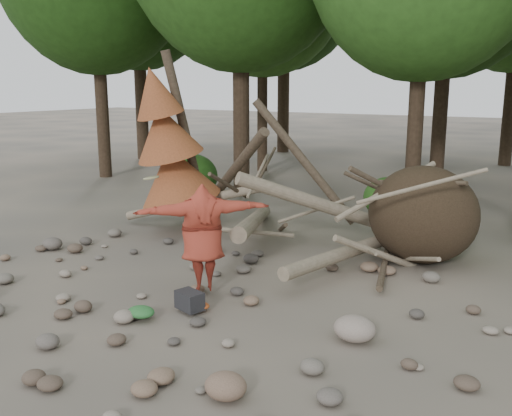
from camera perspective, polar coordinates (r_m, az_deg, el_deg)
The scene contains 12 objects.
ground at distance 9.55m, azimuth -6.56°, elevation -9.66°, with size 120.00×120.00×0.00m, color #514C44.
deadfall_pile at distance 12.04m, azimuth 13.60°, elevation -0.57°, with size 8.55×5.24×3.30m.
dead_conifer at distance 13.52m, azimuth -8.65°, elevation 6.01°, with size 2.06×2.16×4.35m.
bush_left at distance 18.15m, azimuth -6.68°, elevation 3.20°, with size 1.80×1.80×1.44m, color #1F4612.
bush_mid at distance 15.80m, azimuth 13.20°, elevation 1.02°, with size 1.40×1.40×1.12m, color #295819.
frisbee_thrower at distance 9.72m, azimuth -5.37°, elevation -2.96°, with size 2.26×2.05×1.91m.
backpack at distance 9.22m, azimuth -6.65°, elevation -9.50°, with size 0.44×0.29×0.29m, color black.
cloth_green at distance 9.09m, azimuth -11.42°, elevation -10.44°, with size 0.44×0.37×0.17m, color #29662E.
cloth_orange at distance 9.28m, azimuth -5.50°, elevation -9.98°, with size 0.28×0.23×0.10m, color #A6471C.
boulder_front_right at distance 6.89m, azimuth -3.05°, elevation -17.35°, with size 0.51×0.46×0.30m, color #7B604D.
boulder_mid_right at distance 8.34m, azimuth 9.84°, elevation -11.79°, with size 0.60×0.54×0.36m, color gray.
boulder_mid_left at distance 13.29m, azimuth -19.70°, elevation -3.37°, with size 0.45×0.41×0.27m, color #5C544D.
Camera 1 is at (5.43, -7.01, 3.56)m, focal length 40.00 mm.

